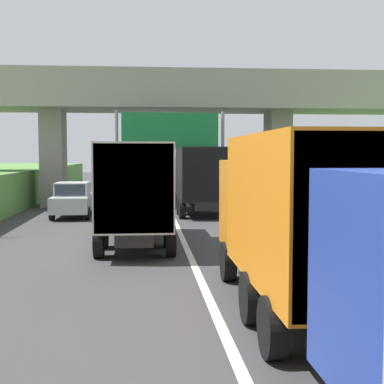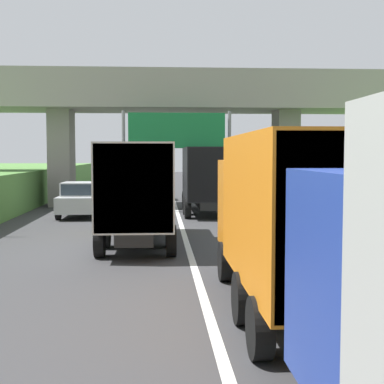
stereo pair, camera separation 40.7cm
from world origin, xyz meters
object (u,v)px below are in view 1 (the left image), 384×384
Objects in this scene: truck_yellow at (136,188)px; car_silver at (73,200)px; truck_black at (200,176)px; truck_orange at (301,214)px; construction_barrel_4 at (340,218)px; car_white at (143,187)px; overhead_highway_sign at (170,137)px; construction_barrel_5 at (306,208)px.

car_silver is at bearing 110.86° from truck_yellow.
truck_black is 17.98m from truck_orange.
truck_black reaches higher than construction_barrel_4.
car_white is 17.32m from construction_barrel_4.
truck_yellow is 1.78× the size of car_silver.
truck_black is 1.78× the size of car_white.
truck_orange is (0.15, -17.98, 0.00)m from truck_black.
construction_barrel_4 is (8.27, 3.08, -1.47)m from truck_yellow.
truck_yellow is 1.00× the size of truck_orange.
truck_black is 1.00× the size of truck_yellow.
truck_yellow is 1.78× the size of car_white.
truck_orange is at bearing -68.74° from car_silver.
truck_yellow is 18.42m from car_white.
construction_barrel_5 is (6.58, -3.16, -3.54)m from overhead_highway_sign.
overhead_highway_sign is 11.09m from truck_yellow.
car_silver is 4.56× the size of construction_barrel_4.
car_white is at bearing 100.97° from overhead_highway_sign.
truck_yellow and truck_orange have the same top height.
truck_yellow is 8.11× the size of construction_barrel_5.
construction_barrel_4 is (8.09, -15.31, -0.40)m from car_white.
truck_black is at bearing -71.22° from car_white.
truck_yellow is (-1.66, -10.77, -2.07)m from overhead_highway_sign.
construction_barrel_5 is at bearing 42.71° from truck_yellow.
overhead_highway_sign is 0.81× the size of truck_yellow.
car_white is (-2.96, 8.71, -1.08)m from truck_black.
truck_black is at bearing 10.87° from car_silver.
car_silver is at bearing -154.72° from overhead_highway_sign.
truck_orange is at bearing -113.66° from construction_barrel_4.
car_white is 4.56× the size of construction_barrel_5.
construction_barrel_4 is at bearing -49.31° from overhead_highway_sign.
truck_yellow is 8.95m from construction_barrel_4.
truck_black is at bearing 157.84° from construction_barrel_5.
truck_black is 1.00× the size of truck_orange.
truck_orange is 8.11× the size of construction_barrel_4.
truck_black is at bearing -36.19° from overhead_highway_sign.
construction_barrel_4 is (5.13, -6.61, -1.47)m from truck_black.
overhead_highway_sign reaches higher than car_silver.
overhead_highway_sign is 2.77m from truck_black.
overhead_highway_sign is at bearing 25.28° from car_silver.
overhead_highway_sign reaches higher than truck_yellow.
truck_orange is at bearing -89.53° from truck_black.
car_white is (0.18, 18.39, -1.08)m from truck_yellow.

